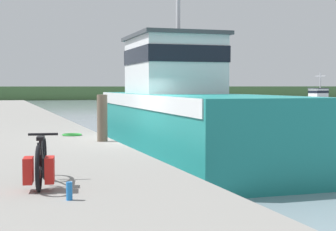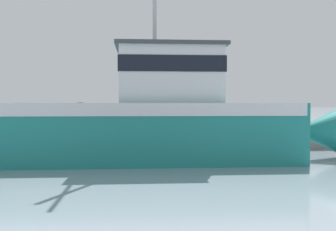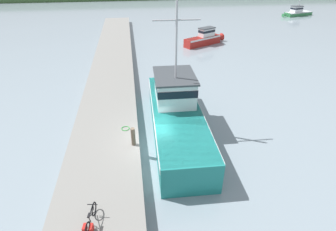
{
  "view_description": "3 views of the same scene",
  "coord_description": "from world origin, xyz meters",
  "px_view_note": "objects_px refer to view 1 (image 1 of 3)",
  "views": [
    {
      "loc": [
        -3.78,
        -13.09,
        2.23
      ],
      "look_at": [
        -0.18,
        -2.58,
        1.6
      ],
      "focal_mm": 55.0,
      "sensor_mm": 36.0,
      "label": 1
    },
    {
      "loc": [
        16.17,
        1.42,
        1.99
      ],
      "look_at": [
        0.55,
        3.18,
        1.52
      ],
      "focal_mm": 45.0,
      "sensor_mm": 36.0,
      "label": 2
    },
    {
      "loc": [
        -0.89,
        -13.33,
        10.79
      ],
      "look_at": [
        1.31,
        1.86,
        1.47
      ],
      "focal_mm": 28.0,
      "sensor_mm": 36.0,
      "label": 3
    }
  ],
  "objects_px": {
    "boat_white_moored": "(320,98)",
    "mooring_post": "(102,118)",
    "bicycle_touring": "(41,164)",
    "fishing_boat_main": "(180,110)",
    "water_bottle_on_curb": "(69,191)",
    "boat_blue_far": "(181,104)"
  },
  "relations": [
    {
      "from": "boat_white_moored",
      "to": "mooring_post",
      "type": "distance_m",
      "value": 54.88
    },
    {
      "from": "boat_white_moored",
      "to": "bicycle_touring",
      "type": "height_order",
      "value": "boat_white_moored"
    },
    {
      "from": "bicycle_touring",
      "to": "mooring_post",
      "type": "height_order",
      "value": "mooring_post"
    },
    {
      "from": "fishing_boat_main",
      "to": "water_bottle_on_curb",
      "type": "relative_size",
      "value": 59.68
    },
    {
      "from": "boat_blue_far",
      "to": "bicycle_touring",
      "type": "bearing_deg",
      "value": -51.74
    },
    {
      "from": "fishing_boat_main",
      "to": "boat_blue_far",
      "type": "relative_size",
      "value": 2.06
    },
    {
      "from": "mooring_post",
      "to": "water_bottle_on_curb",
      "type": "bearing_deg",
      "value": -105.07
    },
    {
      "from": "bicycle_touring",
      "to": "mooring_post",
      "type": "relative_size",
      "value": 1.38
    },
    {
      "from": "fishing_boat_main",
      "to": "water_bottle_on_curb",
      "type": "bearing_deg",
      "value": -116.04
    },
    {
      "from": "mooring_post",
      "to": "water_bottle_on_curb",
      "type": "relative_size",
      "value": 5.26
    },
    {
      "from": "boat_blue_far",
      "to": "mooring_post",
      "type": "relative_size",
      "value": 5.51
    },
    {
      "from": "boat_white_moored",
      "to": "water_bottle_on_curb",
      "type": "bearing_deg",
      "value": 125.69
    },
    {
      "from": "boat_blue_far",
      "to": "boat_white_moored",
      "type": "relative_size",
      "value": 0.87
    },
    {
      "from": "bicycle_touring",
      "to": "water_bottle_on_curb",
      "type": "xyz_separation_m",
      "value": [
        0.26,
        -0.99,
        -0.21
      ]
    },
    {
      "from": "boat_blue_far",
      "to": "water_bottle_on_curb",
      "type": "relative_size",
      "value": 28.96
    },
    {
      "from": "boat_blue_far",
      "to": "mooring_post",
      "type": "distance_m",
      "value": 25.64
    },
    {
      "from": "mooring_post",
      "to": "bicycle_touring",
      "type": "bearing_deg",
      "value": -109.97
    },
    {
      "from": "mooring_post",
      "to": "boat_white_moored",
      "type": "bearing_deg",
      "value": 48.99
    },
    {
      "from": "bicycle_touring",
      "to": "water_bottle_on_curb",
      "type": "bearing_deg",
      "value": -66.52
    },
    {
      "from": "mooring_post",
      "to": "fishing_boat_main",
      "type": "bearing_deg",
      "value": 39.61
    },
    {
      "from": "boat_white_moored",
      "to": "mooring_post",
      "type": "xyz_separation_m",
      "value": [
        -36.01,
        -41.41,
        0.68
      ]
    },
    {
      "from": "water_bottle_on_curb",
      "to": "boat_blue_far",
      "type": "bearing_deg",
      "value": 67.16
    }
  ]
}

